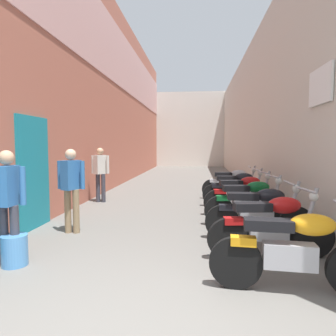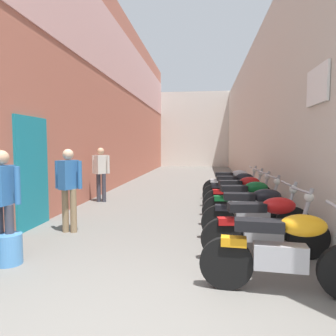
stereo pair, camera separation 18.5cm
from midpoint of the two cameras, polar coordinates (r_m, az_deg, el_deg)
ground_plane at (r=11.12m, az=1.93°, el=-4.22°), size 37.48×37.48×0.00m
building_left at (r=13.56m, az=-9.72°, el=12.76°), size 0.45×21.48×7.24m
building_right at (r=13.20m, az=14.99°, el=9.19°), size 0.45×21.48×5.62m
building_far_end at (r=24.76m, az=3.99°, el=7.12°), size 8.23×2.00×5.78m
motorcycle_nearest at (r=3.68m, az=21.37°, el=-13.97°), size 1.85×0.58×1.04m
motorcycle_second at (r=4.65m, az=17.83°, el=-10.05°), size 1.84×0.58×1.04m
motorcycle_third at (r=5.49m, az=15.88°, el=-7.84°), size 1.85×0.58×1.04m
motorcycle_fourth at (r=6.49m, az=14.24°, el=-5.95°), size 1.84×0.58×1.04m
motorcycle_fifth at (r=7.39m, az=13.16°, el=-4.69°), size 1.84×0.58×1.04m
motorcycle_sixth at (r=8.36m, az=12.27°, el=-3.65°), size 1.85×0.58×1.04m
motorcycle_seventh at (r=9.40m, az=11.53°, el=-2.78°), size 1.85×0.58×1.04m
pedestrian_by_doorway at (r=4.73m, az=-28.80°, el=-5.00°), size 0.52×0.35×1.57m
pedestrian_mid_alley at (r=5.95m, az=-18.52°, el=-2.90°), size 0.52×0.39×1.57m
pedestrian_further_down at (r=8.98m, az=-13.14°, el=-0.46°), size 0.52×0.39×1.57m
water_jug_beside_first at (r=4.80m, az=-27.82°, el=-13.49°), size 0.34×0.34×0.42m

